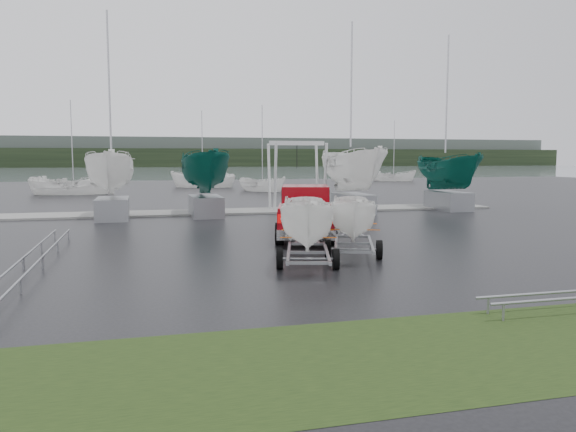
{
  "coord_description": "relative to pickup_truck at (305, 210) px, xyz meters",
  "views": [
    {
      "loc": [
        -5.95,
        -19.0,
        3.18
      ],
      "look_at": [
        -1.19,
        -0.77,
        1.2
      ],
      "focal_mm": 35.0,
      "sensor_mm": 36.0,
      "label": 1
    }
  ],
  "objects": [
    {
      "name": "ground_plane",
      "position": [
        -0.4,
        -2.54,
        -1.05
      ],
      "size": [
        120.0,
        120.0,
        0.0
      ],
      "primitive_type": "plane",
      "color": "black",
      "rests_on": "ground"
    },
    {
      "name": "lake",
      "position": [
        -0.4,
        97.46,
        -1.05
      ],
      "size": [
        300.0,
        300.0,
        0.0
      ],
      "primitive_type": "plane",
      "color": "slate",
      "rests_on": "ground"
    },
    {
      "name": "grass_verge",
      "position": [
        -0.4,
        -13.54,
        -1.04
      ],
      "size": [
        40.0,
        40.0,
        0.0
      ],
      "primitive_type": "plane",
      "color": "black",
      "rests_on": "ground"
    },
    {
      "name": "dock",
      "position": [
        -0.4,
        10.46,
        -1.0
      ],
      "size": [
        30.0,
        3.0,
        0.12
      ],
      "primitive_type": "cube",
      "color": "gray",
      "rests_on": "ground"
    },
    {
      "name": "treeline",
      "position": [
        -0.4,
        167.46,
        1.95
      ],
      "size": [
        300.0,
        8.0,
        6.0
      ],
      "primitive_type": "cube",
      "color": "black",
      "rests_on": "ground"
    },
    {
      "name": "far_hill",
      "position": [
        -0.4,
        175.46,
        3.95
      ],
      "size": [
        300.0,
        6.0,
        10.0
      ],
      "primitive_type": "cube",
      "color": "#4C5651",
      "rests_on": "ground"
    },
    {
      "name": "pickup_truck",
      "position": [
        0.0,
        0.0,
        0.0
      ],
      "size": [
        3.6,
        6.36,
        2.01
      ],
      "rotation": [
        0.0,
        0.0,
        -0.28
      ],
      "color": "maroon",
      "rests_on": "ground"
    },
    {
      "name": "trailer_hitched",
      "position": [
        -1.77,
        -6.28,
        1.48
      ],
      "size": [
        2.11,
        3.79,
        4.65
      ],
      "rotation": [
        0.0,
        0.0,
        -0.28
      ],
      "color": "gray",
      "rests_on": "ground"
    },
    {
      "name": "trailer_parked",
      "position": [
        0.11,
        -5.05,
        1.35
      ],
      "size": [
        2.35,
        3.79,
        4.4
      ],
      "rotation": [
        0.0,
        0.0,
        -0.35
      ],
      "color": "gray",
      "rests_on": "ground"
    },
    {
      "name": "boat_hoist",
      "position": [
        2.55,
        10.46,
        1.62
      ],
      "size": [
        3.3,
        2.18,
        4.12
      ],
      "color": "silver",
      "rests_on": "ground"
    },
    {
      "name": "keelboat_0",
      "position": [
        -7.83,
        8.46,
        2.74
      ],
      "size": [
        2.39,
        3.2,
        10.55
      ],
      "color": "gray",
      "rests_on": "ground"
    },
    {
      "name": "keelboat_1",
      "position": [
        -3.04,
        8.66,
        2.84
      ],
      "size": [
        2.45,
        3.2,
        7.6
      ],
      "color": "gray",
      "rests_on": "ground"
    },
    {
      "name": "keelboat_2",
      "position": [
        5.34,
        8.46,
        3.09
      ],
      "size": [
        2.6,
        3.2,
        10.77
      ],
      "color": "gray",
      "rests_on": "ground"
    },
    {
      "name": "keelboat_3",
      "position": [
        11.59,
        8.76,
        2.56
      ],
      "size": [
        2.28,
        3.2,
        10.45
      ],
      "color": "gray",
      "rests_on": "ground"
    },
    {
      "name": "mast_rack_0",
      "position": [
        -9.4,
        -1.54,
        -0.7
      ],
      "size": [
        0.56,
        6.5,
        0.06
      ],
      "rotation": [
        0.0,
        0.0,
        1.57
      ],
      "color": "gray",
      "rests_on": "ground"
    },
    {
      "name": "mast_rack_1",
      "position": [
        -9.4,
        -7.54,
        -0.7
      ],
      "size": [
        0.56,
        6.5,
        0.06
      ],
      "rotation": [
        0.0,
        0.0,
        1.57
      ],
      "color": "gray",
      "rests_on": "ground"
    },
    {
      "name": "moored_boat_0",
      "position": [
        -12.01,
        29.59,
        -1.04
      ],
      "size": [
        2.98,
        2.91,
        11.66
      ],
      "rotation": [
        0.0,
        0.0,
        1.52
      ],
      "color": "white",
      "rests_on": "ground"
    },
    {
      "name": "moored_boat_1",
      "position": [
        -0.13,
        37.82,
        -1.04
      ],
      "size": [
        3.36,
        3.32,
        11.46
      ],
      "rotation": [
        0.0,
        0.0,
        4.39
      ],
      "color": "white",
      "rests_on": "ground"
    },
    {
      "name": "moored_boat_2",
      "position": [
        4.58,
        29.78,
        -1.04
      ],
      "size": [
        3.02,
        3.04,
        10.88
      ],
      "rotation": [
        0.0,
        0.0,
        0.55
      ],
      "color": "white",
      "rests_on": "ground"
    },
    {
      "name": "moored_boat_3",
      "position": [
        26.1,
        47.18,
        -1.04
      ],
      "size": [
        3.17,
        3.15,
        10.97
      ],
      "rotation": [
        0.0,
        0.0,
        0.95
      ],
      "color": "white",
      "rests_on": "ground"
    }
  ]
}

